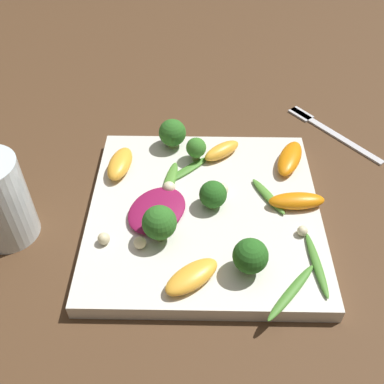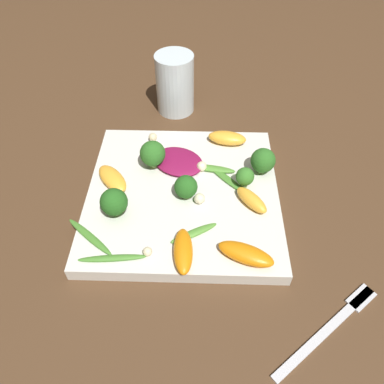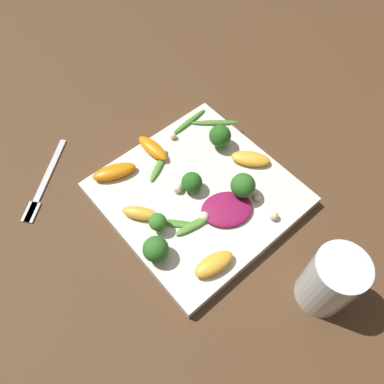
% 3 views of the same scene
% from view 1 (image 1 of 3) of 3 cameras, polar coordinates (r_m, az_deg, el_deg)
% --- Properties ---
extents(ground_plane, '(2.40, 2.40, 0.00)m').
position_cam_1_polar(ground_plane, '(0.61, 1.56, -3.44)').
color(ground_plane, '#4C331E').
extents(plate, '(0.30, 0.30, 0.02)m').
position_cam_1_polar(plate, '(0.60, 1.58, -2.74)').
color(plate, silver).
rests_on(plate, ground_plane).
extents(fork, '(0.13, 0.15, 0.01)m').
position_cam_1_polar(fork, '(0.78, 16.45, 7.88)').
color(fork, silver).
rests_on(fork, ground_plane).
extents(radicchio_leaf_0, '(0.10, 0.11, 0.01)m').
position_cam_1_polar(radicchio_leaf_0, '(0.58, -4.47, -2.29)').
color(radicchio_leaf_0, maroon).
rests_on(radicchio_leaf_0, plate).
extents(orange_segment_0, '(0.06, 0.08, 0.02)m').
position_cam_1_polar(orange_segment_0, '(0.66, 12.31, 4.20)').
color(orange_segment_0, orange).
rests_on(orange_segment_0, plate).
extents(orange_segment_1, '(0.08, 0.03, 0.02)m').
position_cam_1_polar(orange_segment_1, '(0.60, 13.14, -1.10)').
color(orange_segment_1, orange).
rests_on(orange_segment_1, plate).
extents(orange_segment_2, '(0.04, 0.07, 0.02)m').
position_cam_1_polar(orange_segment_2, '(0.65, -9.13, 3.58)').
color(orange_segment_2, '#FCAD33').
rests_on(orange_segment_2, plate).
extents(orange_segment_3, '(0.07, 0.07, 0.02)m').
position_cam_1_polar(orange_segment_3, '(0.51, -0.03, -10.70)').
color(orange_segment_3, '#FCAD33').
rests_on(orange_segment_3, plate).
extents(orange_segment_4, '(0.06, 0.06, 0.02)m').
position_cam_1_polar(orange_segment_4, '(0.66, 3.81, 5.25)').
color(orange_segment_4, '#FCAD33').
rests_on(orange_segment_4, plate).
extents(broccoli_floret_0, '(0.04, 0.04, 0.05)m').
position_cam_1_polar(broccoli_floret_0, '(0.51, 7.43, -8.09)').
color(broccoli_floret_0, '#84AD5B').
rests_on(broccoli_floret_0, plate).
extents(broccoli_floret_1, '(0.04, 0.04, 0.04)m').
position_cam_1_polar(broccoli_floret_1, '(0.58, 2.68, -0.36)').
color(broccoli_floret_1, '#84AD5B').
rests_on(broccoli_floret_1, plate).
extents(broccoli_floret_2, '(0.03, 0.03, 0.04)m').
position_cam_1_polar(broccoli_floret_2, '(0.65, 0.53, 5.58)').
color(broccoli_floret_2, '#7A9E51').
rests_on(broccoli_floret_2, plate).
extents(broccoli_floret_3, '(0.04, 0.04, 0.05)m').
position_cam_1_polar(broccoli_floret_3, '(0.54, -4.16, -3.94)').
color(broccoli_floret_3, '#7A9E51').
rests_on(broccoli_floret_3, plate).
extents(broccoli_floret_4, '(0.04, 0.04, 0.04)m').
position_cam_1_polar(broccoli_floret_4, '(0.67, -2.50, 7.50)').
color(broccoli_floret_4, '#84AD5B').
rests_on(broccoli_floret_4, plate).
extents(arugula_sprig_0, '(0.02, 0.09, 0.01)m').
position_cam_1_polar(arugula_sprig_0, '(0.55, 15.55, -8.80)').
color(arugula_sprig_0, '#47842D').
rests_on(arugula_sprig_0, plate).
extents(arugula_sprig_1, '(0.05, 0.07, 0.01)m').
position_cam_1_polar(arugula_sprig_1, '(0.61, 9.66, -0.52)').
color(arugula_sprig_1, '#518E33').
rests_on(arugula_sprig_1, plate).
extents(arugula_sprig_2, '(0.07, 0.07, 0.01)m').
position_cam_1_polar(arugula_sprig_2, '(0.64, -0.64, 2.83)').
color(arugula_sprig_2, '#47842D').
rests_on(arugula_sprig_2, plate).
extents(arugula_sprig_3, '(0.03, 0.08, 0.01)m').
position_cam_1_polar(arugula_sprig_3, '(0.62, -2.79, 1.49)').
color(arugula_sprig_3, '#518E33').
rests_on(arugula_sprig_3, plate).
extents(arugula_sprig_4, '(0.07, 0.08, 0.01)m').
position_cam_1_polar(arugula_sprig_4, '(0.52, 12.52, -12.28)').
color(arugula_sprig_4, '#47842D').
rests_on(arugula_sprig_4, plate).
extents(macadamia_nut_0, '(0.02, 0.02, 0.02)m').
position_cam_1_polar(macadamia_nut_0, '(0.61, -2.92, 0.58)').
color(macadamia_nut_0, beige).
rests_on(macadamia_nut_0, plate).
extents(macadamia_nut_1, '(0.02, 0.02, 0.02)m').
position_cam_1_polar(macadamia_nut_1, '(0.60, 3.87, 0.34)').
color(macadamia_nut_1, beige).
rests_on(macadamia_nut_1, plate).
extents(macadamia_nut_2, '(0.01, 0.01, 0.01)m').
position_cam_1_polar(macadamia_nut_2, '(0.57, 13.85, -4.81)').
color(macadamia_nut_2, beige).
rests_on(macadamia_nut_2, plate).
extents(macadamia_nut_3, '(0.02, 0.02, 0.02)m').
position_cam_1_polar(macadamia_nut_3, '(0.56, -11.14, -5.83)').
color(macadamia_nut_3, beige).
rests_on(macadamia_nut_3, plate).
extents(macadamia_nut_4, '(0.02, 0.02, 0.02)m').
position_cam_1_polar(macadamia_nut_4, '(0.55, -6.63, -6.42)').
color(macadamia_nut_4, beige).
rests_on(macadamia_nut_4, plate).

